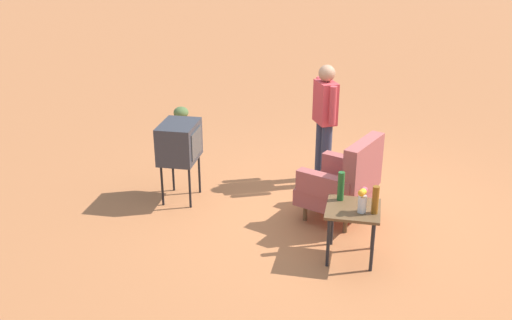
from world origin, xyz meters
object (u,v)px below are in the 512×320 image
(side_table, at_px, (353,215))
(tv_on_stand, at_px, (179,142))
(bottle_tall_amber, at_px, (375,200))
(armchair, at_px, (345,182))
(flower_vase, at_px, (363,199))
(bottle_wine_green, at_px, (341,186))
(person_standing, at_px, (325,117))

(side_table, bearing_deg, tv_on_stand, -113.75)
(tv_on_stand, distance_m, bottle_tall_amber, 2.66)
(armchair, distance_m, bottle_tall_amber, 1.00)
(bottle_tall_amber, xyz_separation_m, flower_vase, (0.00, -0.13, -0.00))
(side_table, relative_size, flower_vase, 2.23)
(tv_on_stand, bearing_deg, bottle_wine_green, 68.57)
(armchair, distance_m, bottle_wine_green, 0.72)
(tv_on_stand, bearing_deg, side_table, 66.25)
(armchair, height_order, flower_vase, armchair)
(person_standing, bearing_deg, flower_vase, 16.69)
(side_table, bearing_deg, flower_vase, 49.57)
(side_table, distance_m, person_standing, 2.00)
(armchair, height_order, bottle_wine_green, armchair)
(person_standing, xyz_separation_m, flower_vase, (1.97, 0.59, -0.20))
(side_table, distance_m, flower_vase, 0.26)
(person_standing, height_order, bottle_wine_green, person_standing)
(bottle_tall_amber, bearing_deg, armchair, -158.47)
(tv_on_stand, bearing_deg, person_standing, 117.98)
(flower_vase, bearing_deg, tv_on_stand, -114.50)
(flower_vase, bearing_deg, bottle_tall_amber, 91.00)
(armchair, xyz_separation_m, side_table, (0.83, 0.14, 0.01))
(armchair, bearing_deg, flower_vase, 14.20)
(armchair, relative_size, tv_on_stand, 1.03)
(tv_on_stand, distance_m, flower_vase, 2.54)
(tv_on_stand, distance_m, person_standing, 1.96)
(tv_on_stand, xyz_separation_m, person_standing, (-0.91, 1.72, 0.16))
(bottle_tall_amber, bearing_deg, person_standing, -159.94)
(side_table, height_order, person_standing, person_standing)
(tv_on_stand, xyz_separation_m, bottle_wine_green, (0.81, 2.07, -0.03))
(side_table, bearing_deg, bottle_tall_amber, 71.36)
(armchair, distance_m, flower_vase, 0.97)
(side_table, bearing_deg, bottle_wine_green, -137.76)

